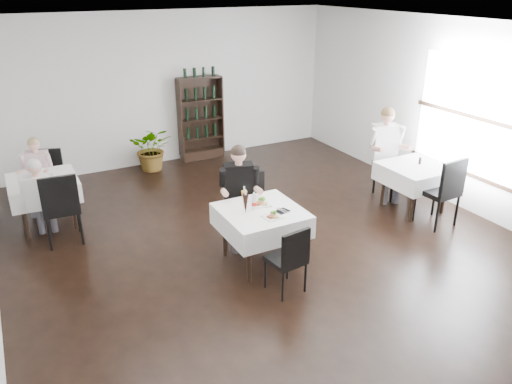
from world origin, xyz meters
TOP-DOWN VIEW (x-y plane):
  - room_shell at (0.00, 0.00)m, footprint 9.00×9.00m
  - window_right at (3.48, 0.00)m, footprint 0.06×2.30m
  - wine_shelf at (0.60, 4.31)m, footprint 0.90×0.28m
  - main_table at (-0.30, 0.00)m, footprint 1.03×1.03m
  - left_table at (-2.70, 2.50)m, footprint 0.98×0.98m
  - right_table at (2.70, 0.30)m, footprint 0.98×0.98m
  - potted_tree at (-0.53, 4.09)m, footprint 1.02×0.96m
  - main_chair_far at (-0.16, 0.63)m, footprint 0.62×0.62m
  - main_chair_near at (-0.35, -0.80)m, footprint 0.45×0.45m
  - left_chair_far at (-2.54, 3.25)m, footprint 0.56×0.56m
  - left_chair_near at (-2.56, 1.74)m, footprint 0.53×0.53m
  - right_chair_far at (2.81, 1.01)m, footprint 0.52×0.53m
  - right_chair_near at (2.64, -0.35)m, footprint 0.54×0.54m
  - diner_main at (-0.31, 0.61)m, footprint 0.61×0.66m
  - diner_left_far at (-2.72, 3.08)m, footprint 0.54×0.57m
  - diner_left_near at (-2.79, 1.99)m, footprint 0.52×0.53m
  - diner_right_far at (2.62, 0.94)m, footprint 0.66×0.70m
  - plate_far at (-0.22, 0.16)m, footprint 0.29×0.29m
  - plate_near at (-0.27, -0.26)m, footprint 0.24×0.24m
  - pilsner_dark at (-0.53, -0.00)m, footprint 0.08×0.08m
  - pilsner_lager at (-0.49, 0.10)m, footprint 0.08×0.08m
  - coke_bottle at (-0.37, 0.06)m, footprint 0.06×0.06m
  - napkin_cutlery at (-0.08, -0.16)m, footprint 0.20×0.19m
  - pepper_mill at (2.80, 0.33)m, footprint 0.05×0.05m

SIDE VIEW (x-z plane):
  - potted_tree at x=-0.53m, z-range 0.00..0.90m
  - main_chair_near at x=-0.35m, z-range 0.06..0.94m
  - left_chair_far at x=-2.54m, z-range 0.07..1.03m
  - main_chair_far at x=-0.16m, z-range 0.07..1.09m
  - left_table at x=-2.70m, z-range 0.24..1.01m
  - right_table at x=2.70m, z-range 0.24..1.01m
  - main_table at x=-0.30m, z-range 0.24..1.01m
  - left_chair_near at x=-2.56m, z-range 0.08..1.17m
  - right_chair_far at x=2.81m, z-range 0.08..1.19m
  - right_chair_near at x=2.64m, z-range 0.08..1.19m
  - diner_left_far at x=-2.72m, z-range 0.10..1.34m
  - diner_left_near at x=-2.79m, z-range 0.10..1.38m
  - napkin_cutlery at x=-0.08m, z-range 0.77..0.79m
  - plate_near at x=-0.27m, z-range 0.75..0.82m
  - plate_far at x=-0.22m, z-range 0.75..0.83m
  - pepper_mill at x=2.80m, z-range 0.77..0.88m
  - diner_main at x=-0.31m, z-range 0.12..1.58m
  - wine_shelf at x=0.60m, z-range -0.03..1.72m
  - coke_bottle at x=-0.37m, z-range 0.75..0.99m
  - pilsner_lager at x=-0.49m, z-range 0.74..1.07m
  - pilsner_dark at x=-0.53m, z-range 0.74..1.07m
  - diner_right_far at x=2.62m, z-range 0.13..1.71m
  - window_right at x=3.48m, z-range 0.57..2.42m
  - room_shell at x=0.00m, z-range -3.00..6.00m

